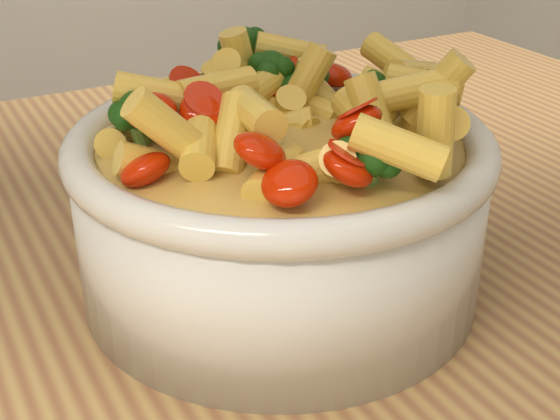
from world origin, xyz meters
name	(u,v)px	position (x,y,z in m)	size (l,w,h in m)	color
serving_bowl	(280,208)	(0.10, -0.01, 0.95)	(0.23, 0.23, 0.10)	silver
pasta_salad	(280,103)	(0.10, -0.01, 1.01)	(0.18, 0.18, 0.04)	#FFD950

